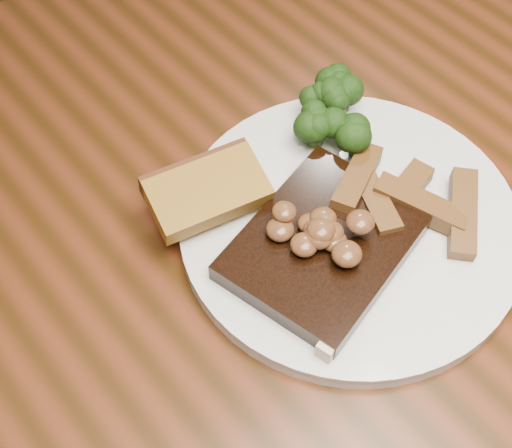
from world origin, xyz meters
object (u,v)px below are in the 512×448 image
(plate, at_px, (349,225))
(potato_wedges, at_px, (413,184))
(steak, at_px, (325,245))
(garlic_bread, at_px, (209,206))
(dining_table, at_px, (274,305))

(plate, distance_m, potato_wedges, 0.07)
(steak, distance_m, garlic_bread, 0.10)
(plate, bearing_deg, dining_table, 161.75)
(steak, height_order, potato_wedges, potato_wedges)
(dining_table, relative_size, garlic_bread, 16.48)
(dining_table, height_order, plate, plate)
(plate, bearing_deg, potato_wedges, -10.18)
(dining_table, bearing_deg, plate, -18.25)
(dining_table, bearing_deg, potato_wedges, -14.32)
(dining_table, distance_m, garlic_bread, 0.13)
(dining_table, height_order, garlic_bread, garlic_bread)
(steak, distance_m, potato_wedges, 0.10)
(garlic_bread, bearing_deg, plate, -30.82)
(garlic_bread, bearing_deg, potato_wedges, -19.43)
(potato_wedges, bearing_deg, garlic_bread, 147.96)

